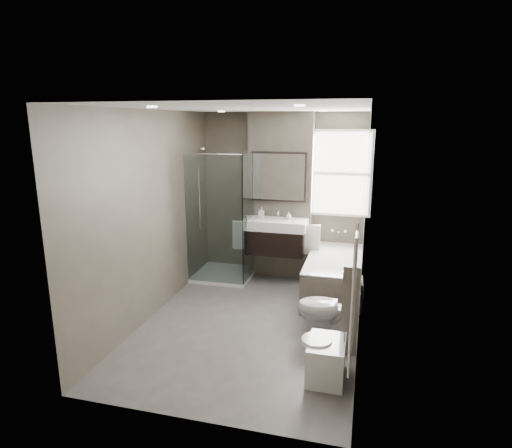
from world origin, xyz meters
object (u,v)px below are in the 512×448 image
(toilet, at_px, (329,308))
(bidet, at_px, (326,359))
(vanity, at_px, (276,236))
(bathtub, at_px, (334,274))

(toilet, distance_m, bidet, 0.83)
(vanity, relative_size, toilet, 1.29)
(bathtub, bearing_deg, bidet, -87.57)
(bathtub, relative_size, bidet, 3.13)
(vanity, height_order, toilet, vanity)
(bathtub, relative_size, toilet, 2.17)
(bidet, bearing_deg, toilet, 93.11)
(vanity, relative_size, bidet, 1.86)
(vanity, bearing_deg, bidet, -67.35)
(bidet, bearing_deg, bathtub, 92.43)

